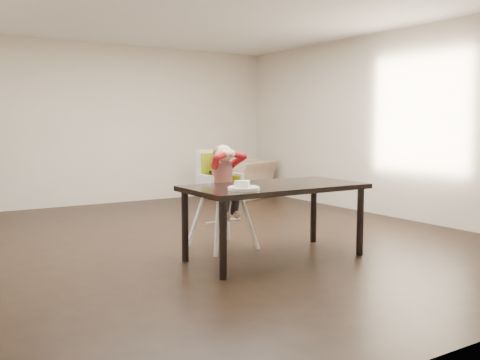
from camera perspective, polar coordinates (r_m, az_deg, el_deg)
The scene contains 6 objects.
ground at distance 6.34m, azimuth -3.07°, elevation -6.34°, with size 7.00×7.00×0.00m, color black.
room_walls at distance 6.22m, azimuth -3.16°, elevation 10.61°, with size 6.02×7.02×2.71m.
dining_table at distance 5.36m, azimuth 3.74°, elevation -1.33°, with size 1.80×0.90×0.75m.
high_chair at distance 5.80m, azimuth -2.05°, elevation 0.48°, with size 0.51×0.51×1.13m.
plate at distance 4.91m, azimuth 0.41°, elevation -0.72°, with size 0.39×0.39×0.08m.
armchair at distance 9.77m, azimuth 0.18°, elevation 0.78°, with size 1.07×0.70×0.94m, color tan.
Camera 1 is at (-3.02, -5.41, 1.35)m, focal length 40.00 mm.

